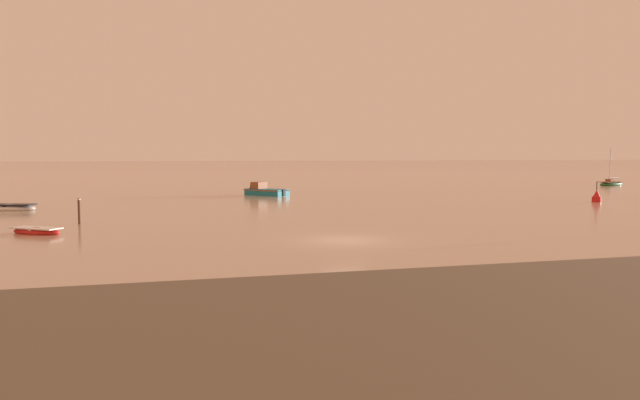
% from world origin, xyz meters
% --- Properties ---
extents(ground_plane, '(800.00, 800.00, 0.00)m').
position_xyz_m(ground_plane, '(0.00, 0.00, 0.00)').
color(ground_plane, tan).
extents(mudflat_shore, '(331.94, 20.96, 0.27)m').
position_xyz_m(mudflat_shore, '(-3.73, -20.36, 0.13)').
color(mudflat_shore, brown).
rests_on(mudflat_shore, ground).
extents(rowboat_moored_1, '(4.93, 2.90, 0.74)m').
position_xyz_m(rowboat_moored_1, '(-22.88, 24.90, 0.20)').
color(rowboat_moored_1, white).
rests_on(rowboat_moored_1, ground).
extents(motorboat_moored_0, '(5.51, 6.13, 2.34)m').
position_xyz_m(motorboat_moored_0, '(1.34, 38.15, 0.35)').
color(motorboat_moored_0, '#197084').
rests_on(motorboat_moored_0, ground).
extents(sailboat_moored_1, '(5.62, 3.24, 6.02)m').
position_xyz_m(sailboat_moored_1, '(57.72, 46.20, 0.26)').
color(sailboat_moored_1, '#23602D').
rests_on(sailboat_moored_1, ground).
extents(rowboat_moored_4, '(3.51, 2.94, 0.54)m').
position_xyz_m(rowboat_moored_4, '(-17.47, 7.57, 0.15)').
color(rowboat_moored_4, red).
rests_on(rowboat_moored_4, ground).
extents(channel_buoy, '(0.90, 0.90, 2.30)m').
position_xyz_m(channel_buoy, '(32.80, 19.39, 0.46)').
color(channel_buoy, red).
rests_on(channel_buoy, ground).
extents(mooring_post_left, '(0.22, 0.22, 1.99)m').
position_xyz_m(mooring_post_left, '(-15.58, 12.30, 0.85)').
color(mooring_post_left, '#503323').
rests_on(mooring_post_left, ground).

